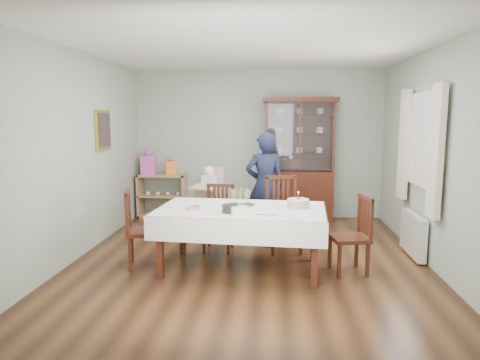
# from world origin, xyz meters

# --- Properties ---
(floor) EXTENTS (5.00, 5.00, 0.00)m
(floor) POSITION_xyz_m (0.00, 0.00, 0.00)
(floor) COLOR #593319
(floor) RESTS_ON ground
(room_shell) EXTENTS (5.00, 5.00, 5.00)m
(room_shell) POSITION_xyz_m (0.00, 0.53, 1.70)
(room_shell) COLOR #9EAA99
(room_shell) RESTS_ON floor
(dining_table) EXTENTS (2.08, 1.30, 0.76)m
(dining_table) POSITION_xyz_m (-0.08, -0.38, 0.38)
(dining_table) COLOR #451F11
(dining_table) RESTS_ON floor
(china_cabinet) EXTENTS (1.30, 0.48, 2.18)m
(china_cabinet) POSITION_xyz_m (0.75, 2.26, 1.12)
(china_cabinet) COLOR #451F11
(china_cabinet) RESTS_ON floor
(sideboard) EXTENTS (0.90, 0.38, 0.80)m
(sideboard) POSITION_xyz_m (-1.75, 2.28, 0.40)
(sideboard) COLOR tan
(sideboard) RESTS_ON floor
(picture_frame) EXTENTS (0.04, 0.48, 0.58)m
(picture_frame) POSITION_xyz_m (-2.22, 0.80, 1.65)
(picture_frame) COLOR gold
(picture_frame) RESTS_ON room_shell
(window) EXTENTS (0.04, 1.02, 1.22)m
(window) POSITION_xyz_m (2.22, 0.30, 1.55)
(window) COLOR white
(window) RESTS_ON room_shell
(curtain_left) EXTENTS (0.07, 0.30, 1.55)m
(curtain_left) POSITION_xyz_m (2.16, -0.32, 1.45)
(curtain_left) COLOR silver
(curtain_left) RESTS_ON room_shell
(curtain_right) EXTENTS (0.07, 0.30, 1.55)m
(curtain_right) POSITION_xyz_m (2.16, 0.92, 1.45)
(curtain_right) COLOR silver
(curtain_right) RESTS_ON room_shell
(radiator) EXTENTS (0.10, 0.80, 0.55)m
(radiator) POSITION_xyz_m (2.16, 0.30, 0.30)
(radiator) COLOR white
(radiator) RESTS_ON floor
(chair_far_left) EXTENTS (0.43, 0.43, 0.91)m
(chair_far_left) POSITION_xyz_m (-0.45, 0.37, 0.27)
(chair_far_left) COLOR #451F11
(chair_far_left) RESTS_ON floor
(chair_far_right) EXTENTS (0.55, 0.55, 1.03)m
(chair_far_right) POSITION_xyz_m (0.44, 0.38, 0.31)
(chair_far_right) COLOR #451F11
(chair_far_right) RESTS_ON floor
(chair_end_left) EXTENTS (0.53, 0.53, 0.96)m
(chair_end_left) POSITION_xyz_m (-1.29, -0.36, 0.29)
(chair_end_left) COLOR #451F11
(chair_end_left) RESTS_ON floor
(chair_end_right) EXTENTS (0.49, 0.49, 0.92)m
(chair_end_right) POSITION_xyz_m (1.22, -0.38, 0.27)
(chair_end_right) COLOR #451F11
(chair_end_right) RESTS_ON floor
(woman) EXTENTS (0.64, 0.47, 1.62)m
(woman) POSITION_xyz_m (0.17, 1.00, 0.81)
(woman) COLOR black
(woman) RESTS_ON floor
(high_chair) EXTENTS (0.63, 0.63, 1.11)m
(high_chair) POSITION_xyz_m (-0.67, 1.00, 0.43)
(high_chair) COLOR black
(high_chair) RESTS_ON floor
(champagne_tray) EXTENTS (0.33, 0.33, 0.20)m
(champagne_tray) POSITION_xyz_m (-0.10, -0.25, 0.82)
(champagne_tray) COLOR silver
(champagne_tray) RESTS_ON dining_table
(birthday_cake) EXTENTS (0.30, 0.30, 0.21)m
(birthday_cake) POSITION_xyz_m (0.60, -0.34, 0.81)
(birthday_cake) COLOR white
(birthday_cake) RESTS_ON dining_table
(plate_stack_dark) EXTENTS (0.24, 0.24, 0.09)m
(plate_stack_dark) POSITION_xyz_m (-0.19, -0.61, 0.80)
(plate_stack_dark) COLOR black
(plate_stack_dark) RESTS_ON dining_table
(plate_stack_white) EXTENTS (0.24, 0.24, 0.08)m
(plate_stack_white) POSITION_xyz_m (-0.07, -0.67, 0.80)
(plate_stack_white) COLOR white
(plate_stack_white) RESTS_ON dining_table
(napkin_stack) EXTENTS (0.18, 0.18, 0.02)m
(napkin_stack) POSITION_xyz_m (-0.64, -0.49, 0.77)
(napkin_stack) COLOR #E253B9
(napkin_stack) RESTS_ON dining_table
(cutlery) EXTENTS (0.16, 0.18, 0.01)m
(cutlery) POSITION_xyz_m (-0.67, -0.33, 0.77)
(cutlery) COLOR silver
(cutlery) RESTS_ON dining_table
(cake_knife) EXTENTS (0.27, 0.05, 0.01)m
(cake_knife) POSITION_xyz_m (0.22, -0.74, 0.77)
(cake_knife) COLOR silver
(cake_knife) RESTS_ON dining_table
(gift_bag_pink) EXTENTS (0.26, 0.17, 0.47)m
(gift_bag_pink) POSITION_xyz_m (-2.00, 2.26, 1.01)
(gift_bag_pink) COLOR #E253B9
(gift_bag_pink) RESTS_ON sideboard
(gift_bag_orange) EXTENTS (0.22, 0.19, 0.35)m
(gift_bag_orange) POSITION_xyz_m (-1.58, 2.26, 0.96)
(gift_bag_orange) COLOR orange
(gift_bag_orange) RESTS_ON sideboard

